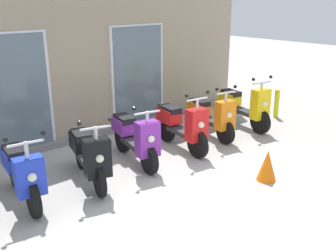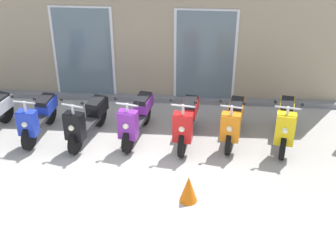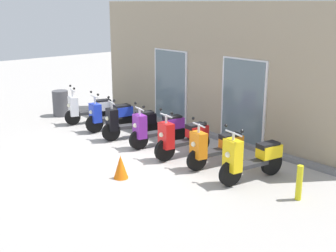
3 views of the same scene
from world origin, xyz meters
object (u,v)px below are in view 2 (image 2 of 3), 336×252
at_px(traffic_cone, 189,189).
at_px(scooter_purple, 136,118).
at_px(scooter_yellow, 285,123).
at_px(scooter_blue, 38,117).
at_px(scooter_black, 87,119).
at_px(scooter_orange, 233,121).
at_px(scooter_red, 187,121).

bearing_deg(traffic_cone, scooter_purple, 120.30).
distance_m(scooter_yellow, traffic_cone, 2.78).
bearing_deg(traffic_cone, scooter_blue, 149.15).
bearing_deg(scooter_purple, traffic_cone, -59.70).
bearing_deg(scooter_black, traffic_cone, -40.43).
bearing_deg(scooter_purple, scooter_orange, 1.08).
bearing_deg(scooter_yellow, scooter_red, -177.58).
distance_m(scooter_purple, scooter_red, 1.07).
distance_m(scooter_purple, scooter_yellow, 3.10).
height_order(scooter_red, scooter_yellow, scooter_yellow).
bearing_deg(scooter_black, scooter_yellow, 1.71).
relative_size(scooter_black, scooter_orange, 1.04).
bearing_deg(scooter_purple, scooter_red, -5.45).
bearing_deg(scooter_purple, scooter_yellow, -0.29).
relative_size(scooter_orange, scooter_yellow, 0.93).
distance_m(scooter_blue, scooter_yellow, 5.18).
relative_size(scooter_orange, traffic_cone, 3.00).
distance_m(scooter_purple, traffic_cone, 2.34).
relative_size(scooter_blue, scooter_black, 0.97).
distance_m(scooter_blue, scooter_red, 3.15).
relative_size(scooter_black, scooter_red, 1.01).
bearing_deg(traffic_cone, scooter_yellow, 46.15).
bearing_deg(scooter_black, scooter_orange, 3.31).
bearing_deg(scooter_orange, scooter_purple, -178.92).
bearing_deg(scooter_orange, scooter_red, -171.80).
relative_size(scooter_black, scooter_yellow, 0.96).
distance_m(scooter_blue, traffic_cone, 3.80).
bearing_deg(scooter_orange, scooter_yellow, -2.90).
distance_m(scooter_blue, scooter_purple, 2.08).
distance_m(scooter_red, scooter_orange, 0.98).
relative_size(scooter_yellow, traffic_cone, 3.24).
height_order(scooter_orange, scooter_yellow, scooter_yellow).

